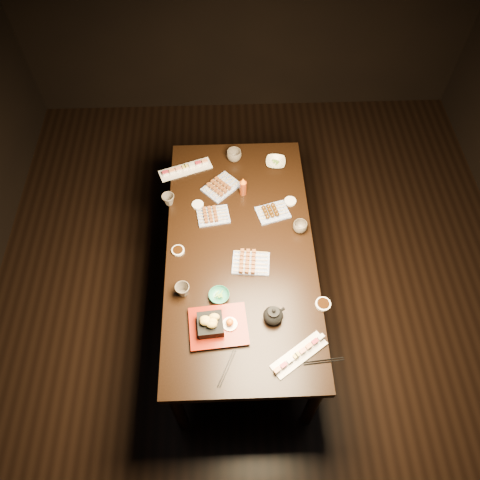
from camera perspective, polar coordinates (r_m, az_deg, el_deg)
name	(u,v)px	position (r m, az deg, el deg)	size (l,w,h in m)	color
ground	(261,336)	(3.40, 2.53, -11.65)	(5.00, 5.00, 0.00)	black
dining_table	(240,279)	(3.17, 0.03, -4.77)	(0.90, 1.80, 0.75)	black
sushi_platter_near	(299,354)	(2.55, 7.23, -13.60)	(0.33, 0.09, 0.04)	white
sushi_platter_far	(185,168)	(3.26, -6.69, 8.73)	(0.36, 0.10, 0.04)	white
yakitori_plate_center	(213,214)	(2.98, -3.29, 3.19)	(0.20, 0.15, 0.05)	#828EB6
yakitori_plate_right	(251,261)	(2.77, 1.34, -2.63)	(0.22, 0.16, 0.06)	#828EB6
yakitori_plate_left	(221,185)	(3.13, -2.32, 6.72)	(0.23, 0.17, 0.06)	#828EB6
tsukune_plate	(273,211)	(3.00, 4.04, 3.58)	(0.20, 0.15, 0.05)	#828EB6
edamame_bowl_green	(219,296)	(2.67, -2.56, -6.81)	(0.12, 0.12, 0.04)	#2B8466
edamame_bowl_cream	(276,162)	(3.29, 4.36, 9.42)	(0.14, 0.14, 0.03)	#EEE5C3
tempura_tray	(218,323)	(2.56, -2.69, -10.11)	(0.32, 0.25, 0.12)	black
teacup_near_left	(183,290)	(2.68, -7.01, -6.08)	(0.08, 0.08, 0.08)	#52493F
teacup_mid_right	(300,227)	(2.93, 7.33, 1.60)	(0.09, 0.09, 0.07)	#52493F
teacup_far_left	(168,200)	(3.07, -8.72, 4.89)	(0.08, 0.08, 0.08)	#52493F
teacup_far_right	(234,155)	(3.29, -0.72, 10.28)	(0.10, 0.10, 0.08)	#52493F
teapot	(273,315)	(2.58, 4.07, -9.05)	(0.13, 0.13, 0.11)	black
condiment_bottle	(243,186)	(3.06, 0.37, 6.58)	(0.05, 0.05, 0.14)	#63230D
sauce_dish_west	(178,250)	(2.86, -7.56, -1.28)	(0.08, 0.08, 0.01)	white
sauce_dish_east	(290,201)	(3.08, 6.14, 4.73)	(0.08, 0.08, 0.01)	white
sauce_dish_se	(323,304)	(2.70, 10.09, -7.69)	(0.09, 0.09, 0.02)	white
sauce_dish_nw	(198,205)	(3.06, -5.17, 4.31)	(0.08, 0.08, 0.01)	white
chopsticks_near	(227,368)	(2.52, -1.63, -15.36)	(0.22, 0.02, 0.01)	black
chopsticks_se	(324,361)	(2.57, 10.16, -14.33)	(0.22, 0.02, 0.01)	black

